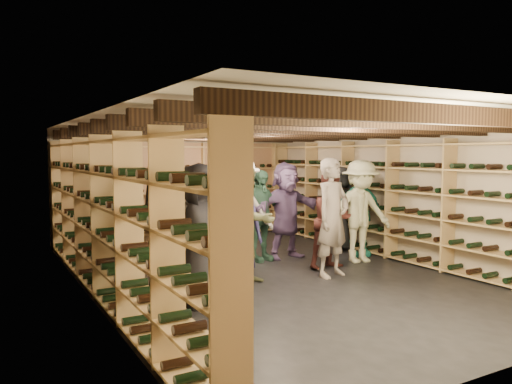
{
  "coord_description": "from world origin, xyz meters",
  "views": [
    {
      "loc": [
        -4.02,
        -6.65,
        1.91
      ],
      "look_at": [
        -0.15,
        0.2,
        1.3
      ],
      "focal_mm": 35.0,
      "sensor_mm": 36.0,
      "label": 1
    }
  ],
  "objects_px": {
    "crate_stack_right": "(220,251)",
    "person_7": "(333,218)",
    "person_6": "(236,224)",
    "person_2": "(248,225)",
    "person_3": "(360,211)",
    "crate_stack_left": "(184,240)",
    "person_11": "(286,210)",
    "person_1": "(164,221)",
    "person_8": "(332,220)",
    "person_0": "(201,234)",
    "person_12": "(339,208)",
    "crate_loose": "(223,247)",
    "person_10": "(260,216)",
    "person_4": "(359,213)",
    "person_9": "(240,211)",
    "person_5": "(173,240)"
  },
  "relations": [
    {
      "from": "crate_stack_right",
      "to": "person_7",
      "type": "relative_size",
      "value": 0.28
    },
    {
      "from": "crate_stack_right",
      "to": "person_7",
      "type": "height_order",
      "value": "person_7"
    },
    {
      "from": "person_6",
      "to": "person_7",
      "type": "bearing_deg",
      "value": -9.17
    },
    {
      "from": "crate_stack_right",
      "to": "person_2",
      "type": "height_order",
      "value": "person_2"
    },
    {
      "from": "person_3",
      "to": "crate_stack_right",
      "type": "bearing_deg",
      "value": 156.55
    },
    {
      "from": "crate_stack_left",
      "to": "person_11",
      "type": "relative_size",
      "value": 0.48
    },
    {
      "from": "person_1",
      "to": "person_6",
      "type": "height_order",
      "value": "person_1"
    },
    {
      "from": "person_7",
      "to": "person_8",
      "type": "relative_size",
      "value": 1.15
    },
    {
      "from": "crate_stack_right",
      "to": "person_8",
      "type": "distance_m",
      "value": 2.08
    },
    {
      "from": "person_2",
      "to": "person_0",
      "type": "bearing_deg",
      "value": -143.87
    },
    {
      "from": "person_1",
      "to": "person_2",
      "type": "relative_size",
      "value": 1.08
    },
    {
      "from": "person_2",
      "to": "person_11",
      "type": "relative_size",
      "value": 0.99
    },
    {
      "from": "person_3",
      "to": "person_8",
      "type": "xyz_separation_m",
      "value": [
        -0.74,
        -0.15,
        -0.1
      ]
    },
    {
      "from": "person_12",
      "to": "person_8",
      "type": "bearing_deg",
      "value": -143.64
    },
    {
      "from": "crate_loose",
      "to": "crate_stack_right",
      "type": "bearing_deg",
      "value": -118.39
    },
    {
      "from": "crate_stack_right",
      "to": "person_3",
      "type": "xyz_separation_m",
      "value": [
        2.1,
        -1.29,
        0.73
      ]
    },
    {
      "from": "crate_stack_left",
      "to": "crate_stack_right",
      "type": "height_order",
      "value": "crate_stack_left"
    },
    {
      "from": "person_7",
      "to": "person_10",
      "type": "xyz_separation_m",
      "value": [
        -0.42,
        1.52,
        -0.11
      ]
    },
    {
      "from": "person_6",
      "to": "person_4",
      "type": "bearing_deg",
      "value": 28.29
    },
    {
      "from": "person_10",
      "to": "person_9",
      "type": "bearing_deg",
      "value": -167.75
    },
    {
      "from": "crate_loose",
      "to": "person_9",
      "type": "bearing_deg",
      "value": -103.03
    },
    {
      "from": "crate_stack_right",
      "to": "person_8",
      "type": "xyz_separation_m",
      "value": [
        1.36,
        -1.44,
        0.63
      ]
    },
    {
      "from": "person_10",
      "to": "person_12",
      "type": "bearing_deg",
      "value": -7.99
    },
    {
      "from": "crate_stack_left",
      "to": "person_8",
      "type": "bearing_deg",
      "value": -35.29
    },
    {
      "from": "person_2",
      "to": "person_10",
      "type": "bearing_deg",
      "value": 58.15
    },
    {
      "from": "person_9",
      "to": "person_10",
      "type": "bearing_deg",
      "value": 24.66
    },
    {
      "from": "person_4",
      "to": "person_7",
      "type": "xyz_separation_m",
      "value": [
        -1.41,
        -1.02,
        0.12
      ]
    },
    {
      "from": "person_8",
      "to": "crate_loose",
      "type": "bearing_deg",
      "value": 109.59
    },
    {
      "from": "person_3",
      "to": "person_6",
      "type": "xyz_separation_m",
      "value": [
        -2.33,
        0.23,
        -0.09
      ]
    },
    {
      "from": "person_6",
      "to": "person_8",
      "type": "xyz_separation_m",
      "value": [
        1.58,
        -0.38,
        -0.01
      ]
    },
    {
      "from": "person_0",
      "to": "person_5",
      "type": "relative_size",
      "value": 1.19
    },
    {
      "from": "person_5",
      "to": "person_2",
      "type": "bearing_deg",
      "value": -18.4
    },
    {
      "from": "person_6",
      "to": "person_9",
      "type": "xyz_separation_m",
      "value": [
        0.32,
        0.49,
        0.12
      ]
    },
    {
      "from": "crate_stack_left",
      "to": "person_5",
      "type": "height_order",
      "value": "person_5"
    },
    {
      "from": "person_4",
      "to": "person_10",
      "type": "distance_m",
      "value": 1.9
    },
    {
      "from": "person_7",
      "to": "person_3",
      "type": "bearing_deg",
      "value": 15.11
    },
    {
      "from": "person_1",
      "to": "person_9",
      "type": "xyz_separation_m",
      "value": [
        1.51,
        0.53,
        -0.0
      ]
    },
    {
      "from": "person_0",
      "to": "person_6",
      "type": "distance_m",
      "value": 1.59
    },
    {
      "from": "person_3",
      "to": "crate_loose",
      "type": "bearing_deg",
      "value": 137.71
    },
    {
      "from": "person_3",
      "to": "person_10",
      "type": "bearing_deg",
      "value": 156.32
    },
    {
      "from": "crate_stack_right",
      "to": "person_6",
      "type": "bearing_deg",
      "value": -101.75
    },
    {
      "from": "person_6",
      "to": "person_3",
      "type": "bearing_deg",
      "value": 18.33
    },
    {
      "from": "crate_stack_right",
      "to": "person_1",
      "type": "distance_m",
      "value": 1.95
    },
    {
      "from": "person_1",
      "to": "person_9",
      "type": "height_order",
      "value": "person_1"
    },
    {
      "from": "crate_loose",
      "to": "person_6",
      "type": "bearing_deg",
      "value": -109.09
    },
    {
      "from": "person_4",
      "to": "person_8",
      "type": "relative_size",
      "value": 1.0
    },
    {
      "from": "person_3",
      "to": "person_0",
      "type": "bearing_deg",
      "value": -156.78
    },
    {
      "from": "person_0",
      "to": "person_2",
      "type": "relative_size",
      "value": 1.03
    },
    {
      "from": "person_8",
      "to": "person_5",
      "type": "bearing_deg",
      "value": -178.74
    },
    {
      "from": "person_1",
      "to": "person_2",
      "type": "bearing_deg",
      "value": -6.33
    }
  ]
}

